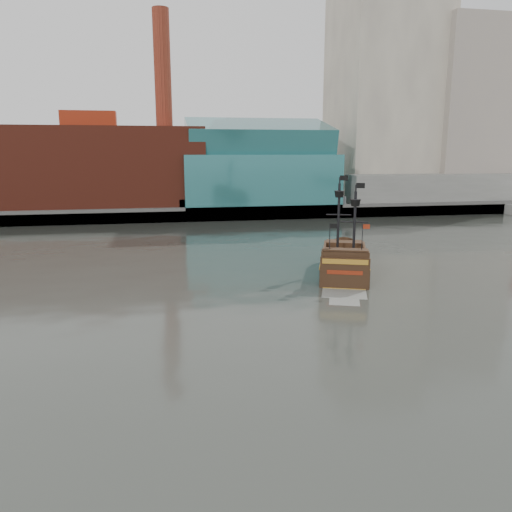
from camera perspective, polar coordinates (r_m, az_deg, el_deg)
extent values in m
plane|color=#2B2D28|center=(32.76, 6.86, -10.98)|extent=(400.00, 400.00, 0.00)
cube|color=slate|center=(121.62, -6.43, 6.34)|extent=(220.00, 60.00, 2.00)
cube|color=#4C4C49|center=(92.38, -4.96, 4.80)|extent=(220.00, 1.00, 2.60)
cube|color=maroon|center=(101.52, -18.25, 9.54)|extent=(42.00, 18.00, 15.00)
cube|color=#2A6D70|center=(100.74, 0.26, 8.69)|extent=(30.00, 16.00, 10.00)
cube|color=beige|center=(120.03, 14.16, 17.47)|extent=(20.00, 22.00, 46.00)
cube|color=gray|center=(124.80, 22.65, 14.87)|extent=(18.00, 18.00, 38.00)
cube|color=beige|center=(139.86, 15.07, 17.83)|extent=(24.00, 20.00, 52.00)
cube|color=slate|center=(111.01, 20.47, 7.21)|extent=(40.00, 6.00, 6.00)
cylinder|color=maroon|center=(103.83, -10.64, 20.22)|extent=(3.20, 3.20, 22.00)
cube|color=#2A6D70|center=(100.60, 0.26, 13.25)|extent=(28.00, 14.94, 8.78)
cube|color=black|center=(53.14, 10.02, -1.46)|extent=(8.31, 12.18, 2.44)
cube|color=#48301A|center=(52.85, 10.07, -0.02)|extent=(7.48, 10.97, 0.28)
cube|color=black|center=(57.20, 10.05, 1.22)|extent=(4.52, 3.50, 0.94)
cube|color=black|center=(47.93, 10.14, -0.39)|extent=(4.70, 2.96, 1.69)
cube|color=black|center=(47.43, 10.08, -2.39)|extent=(4.39, 1.82, 3.75)
cube|color=#A97520|center=(46.96, 10.15, -0.65)|extent=(3.98, 1.54, 0.47)
cube|color=maroon|center=(47.19, 10.10, -1.87)|extent=(3.10, 1.21, 0.38)
cylinder|color=black|center=(53.59, 9.41, 4.29)|extent=(0.34, 0.34, 7.32)
cylinder|color=black|center=(50.59, 11.19, 3.45)|extent=(0.34, 0.34, 6.75)
cone|color=black|center=(53.32, 9.50, 6.98)|extent=(1.33, 1.33, 0.66)
cone|color=black|center=(50.32, 11.29, 5.99)|extent=(1.33, 1.33, 0.66)
cube|color=black|center=(53.21, 10.02, 8.78)|extent=(0.80, 0.32, 0.52)
cube|color=black|center=(50.19, 11.85, 7.88)|extent=(0.80, 0.32, 0.52)
cube|color=gray|center=(46.20, 10.05, -4.21)|extent=(4.91, 4.55, 0.02)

